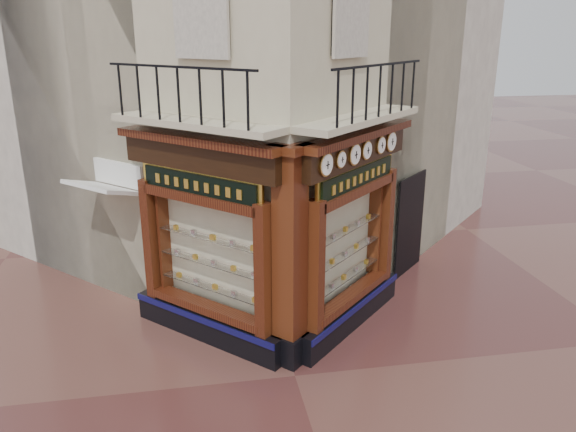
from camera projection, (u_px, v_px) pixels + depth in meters
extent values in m
plane|color=#4E2724|center=(295.00, 376.00, 9.74)|extent=(80.00, 80.00, 0.00)
cube|color=beige|center=(249.00, 18.00, 13.62)|extent=(11.31, 11.31, 12.00)
cube|color=beige|center=(151.00, 39.00, 15.68)|extent=(11.31, 11.31, 11.00)
cube|color=beige|center=(324.00, 38.00, 16.50)|extent=(11.31, 11.31, 11.00)
cube|color=black|center=(207.00, 326.00, 10.86)|extent=(2.72, 2.72, 0.55)
cube|color=#0E0D42|center=(200.00, 320.00, 10.64)|extent=(2.50, 2.50, 0.12)
cube|color=#330F09|center=(264.00, 271.00, 9.63)|extent=(0.37, 0.37, 2.45)
cube|color=#330F09|center=(152.00, 239.00, 11.15)|extent=(0.37, 0.37, 2.45)
cube|color=beige|center=(216.00, 250.00, 10.65)|extent=(1.80, 1.80, 2.10)
cube|color=black|center=(200.00, 157.00, 9.83)|extent=(2.69, 2.69, 0.50)
cube|color=#330F09|center=(196.00, 140.00, 9.68)|extent=(2.86, 2.86, 0.14)
cube|color=black|center=(351.00, 313.00, 11.33)|extent=(2.72, 2.72, 0.55)
cube|color=#0E0D42|center=(359.00, 306.00, 11.16)|extent=(2.50, 2.50, 0.12)
cube|color=#330F09|center=(315.00, 268.00, 9.77)|extent=(0.37, 0.37, 2.45)
cube|color=#330F09|center=(385.00, 225.00, 11.95)|extent=(0.37, 0.37, 2.45)
cube|color=beige|center=(338.00, 242.00, 11.05)|extent=(1.80, 1.80, 2.10)
cube|color=black|center=(356.00, 151.00, 10.30)|extent=(2.69, 2.69, 0.50)
cube|color=#330F09|center=(360.00, 135.00, 10.17)|extent=(2.86, 2.86, 0.14)
cube|color=black|center=(290.00, 347.00, 10.12)|extent=(0.78, 0.78, 0.55)
cube|color=#330F09|center=(290.00, 248.00, 9.52)|extent=(0.64, 0.64, 3.50)
cube|color=#330F09|center=(290.00, 148.00, 8.98)|extent=(0.85, 0.85, 0.14)
cube|color=beige|center=(194.00, 123.00, 9.57)|extent=(2.97, 2.97, 0.12)
cube|color=black|center=(177.00, 67.00, 9.02)|extent=(2.36, 2.36, 0.04)
cube|color=beige|center=(362.00, 119.00, 10.07)|extent=(2.97, 2.97, 0.12)
cube|color=black|center=(381.00, 65.00, 9.59)|extent=(2.36, 2.36, 0.04)
cylinder|color=#AD8439|center=(326.00, 165.00, 9.17)|extent=(0.32, 0.32, 0.40)
cylinder|color=white|center=(327.00, 165.00, 9.15)|extent=(0.26, 0.26, 0.34)
cube|color=black|center=(328.00, 165.00, 9.15)|extent=(0.02, 0.02, 0.13)
cube|color=black|center=(328.00, 165.00, 9.15)|extent=(0.08, 0.08, 0.01)
cylinder|color=#AD8439|center=(340.00, 159.00, 9.55)|extent=(0.25, 0.25, 0.31)
cylinder|color=white|center=(342.00, 160.00, 9.53)|extent=(0.20, 0.20, 0.27)
cube|color=black|center=(343.00, 160.00, 9.52)|extent=(0.02, 0.02, 0.10)
cube|color=black|center=(343.00, 160.00, 9.52)|extent=(0.06, 0.06, 0.01)
cylinder|color=#AD8439|center=(354.00, 154.00, 9.93)|extent=(0.32, 0.32, 0.40)
cylinder|color=white|center=(356.00, 155.00, 9.91)|extent=(0.26, 0.26, 0.34)
cube|color=black|center=(356.00, 155.00, 9.91)|extent=(0.02, 0.02, 0.13)
cube|color=black|center=(356.00, 155.00, 9.91)|extent=(0.08, 0.08, 0.01)
cylinder|color=#AD8439|center=(366.00, 150.00, 10.29)|extent=(0.29, 0.29, 0.36)
cylinder|color=white|center=(368.00, 150.00, 10.27)|extent=(0.23, 0.23, 0.31)
cube|color=black|center=(368.00, 150.00, 10.26)|extent=(0.02, 0.02, 0.12)
cube|color=black|center=(368.00, 150.00, 10.26)|extent=(0.07, 0.07, 0.01)
cylinder|color=#AD8439|center=(380.00, 145.00, 10.74)|extent=(0.28, 0.28, 0.34)
cylinder|color=white|center=(382.00, 145.00, 10.73)|extent=(0.22, 0.22, 0.30)
cube|color=black|center=(383.00, 145.00, 10.72)|extent=(0.02, 0.02, 0.11)
cube|color=black|center=(383.00, 145.00, 10.72)|extent=(0.07, 0.07, 0.01)
cylinder|color=#AD8439|center=(391.00, 141.00, 11.10)|extent=(0.33, 0.33, 0.41)
cylinder|color=white|center=(392.00, 142.00, 11.08)|extent=(0.26, 0.26, 0.35)
cube|color=black|center=(393.00, 142.00, 11.08)|extent=(0.02, 0.02, 0.14)
cube|color=black|center=(393.00, 142.00, 11.08)|extent=(0.08, 0.08, 0.01)
cube|color=yellow|center=(200.00, 185.00, 9.96)|extent=(2.06, 2.06, 0.55)
cube|color=black|center=(198.00, 185.00, 9.92)|extent=(1.92, 1.92, 0.41)
cube|color=yellow|center=(357.00, 178.00, 10.44)|extent=(2.05, 2.05, 0.55)
cube|color=black|center=(359.00, 178.00, 10.42)|extent=(1.91, 1.91, 0.41)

